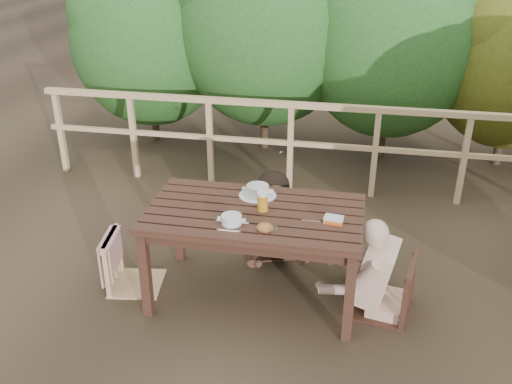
% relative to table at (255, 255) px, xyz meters
% --- Properties ---
extents(ground, '(60.00, 60.00, 0.00)m').
position_rel_table_xyz_m(ground, '(0.00, 0.00, -0.38)').
color(ground, '#493826').
rests_on(ground, ground).
extents(table, '(1.63, 0.92, 0.75)m').
position_rel_table_xyz_m(table, '(0.00, 0.00, 0.00)').
color(table, '#382016').
rests_on(table, ground).
extents(chair_left, '(0.48, 0.48, 0.86)m').
position_rel_table_xyz_m(chair_left, '(-0.99, -0.05, 0.05)').
color(chair_left, tan).
rests_on(chair_left, ground).
extents(chair_far, '(0.55, 0.55, 0.88)m').
position_rel_table_xyz_m(chair_far, '(-0.00, 0.70, 0.07)').
color(chair_far, '#382016').
rests_on(chair_far, ground).
extents(chair_right, '(0.52, 0.52, 0.90)m').
position_rel_table_xyz_m(chair_right, '(1.00, 0.00, 0.07)').
color(chair_right, '#382016').
rests_on(chair_right, ground).
extents(woman, '(0.69, 0.76, 1.28)m').
position_rel_table_xyz_m(woman, '(-0.00, 0.72, 0.26)').
color(woman, black).
rests_on(woman, ground).
extents(diner_right, '(0.71, 0.62, 1.25)m').
position_rel_table_xyz_m(diner_right, '(1.03, 0.00, 0.25)').
color(diner_right, beige).
rests_on(diner_right, ground).
extents(railing, '(5.60, 0.10, 1.01)m').
position_rel_table_xyz_m(railing, '(0.00, 2.00, 0.13)').
color(railing, tan).
rests_on(railing, ground).
extents(soup_near, '(0.25, 0.25, 0.08)m').
position_rel_table_xyz_m(soup_near, '(-0.13, -0.23, 0.42)').
color(soup_near, silver).
rests_on(soup_near, table).
extents(soup_far, '(0.30, 0.30, 0.10)m').
position_rel_table_xyz_m(soup_far, '(-0.03, 0.26, 0.43)').
color(soup_far, white).
rests_on(soup_far, table).
extents(bread_roll, '(0.12, 0.09, 0.07)m').
position_rel_table_xyz_m(bread_roll, '(0.13, -0.28, 0.41)').
color(bread_roll, '#B06C37').
rests_on(bread_roll, table).
extents(beer_glass, '(0.08, 0.08, 0.16)m').
position_rel_table_xyz_m(beer_glass, '(0.06, 0.02, 0.46)').
color(beer_glass, orange).
rests_on(beer_glass, table).
extents(tumbler, '(0.06, 0.06, 0.07)m').
position_rel_table_xyz_m(tumbler, '(0.20, -0.31, 0.41)').
color(tumbler, silver).
rests_on(tumbler, table).
extents(butter_tub, '(0.15, 0.12, 0.06)m').
position_rel_table_xyz_m(butter_tub, '(0.59, -0.07, 0.41)').
color(butter_tub, white).
rests_on(butter_tub, table).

